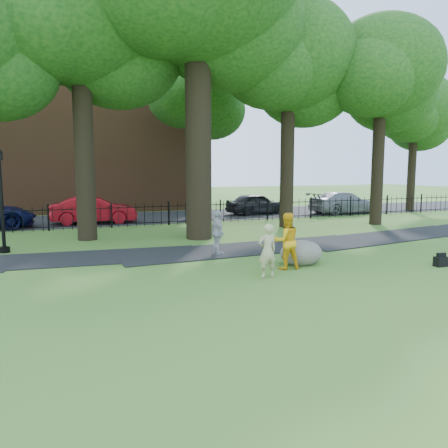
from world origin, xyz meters
name	(u,v)px	position (x,y,z in m)	size (l,w,h in m)	color
ground	(279,274)	(0.00, 0.00, 0.00)	(120.00, 120.00, 0.00)	#356322
footpath	(251,249)	(1.00, 3.90, 0.00)	(36.00, 2.60, 0.03)	black
street	(152,218)	(0.00, 16.00, 0.00)	(80.00, 7.00, 0.02)	black
iron_fence	(169,214)	(0.00, 12.00, 0.60)	(44.00, 0.04, 1.20)	black
brick_building	(72,128)	(-4.00, 24.00, 6.00)	(18.00, 8.00, 12.00)	brown
tree_row	(198,52)	(0.52, 8.40, 8.15)	(26.82, 7.96, 12.42)	black
woman	(267,251)	(-0.50, -0.21, 0.75)	(0.54, 0.36, 1.49)	tan
man	(286,241)	(0.50, 0.47, 0.85)	(0.82, 0.64, 1.69)	#ECA713
pedestrian	(218,233)	(-0.59, 3.30, 0.78)	(0.92, 0.38, 1.56)	#AEAEB3
boulder	(301,251)	(1.27, 0.86, 0.41)	(1.40, 1.06, 0.82)	#5D5B4E
lamppost	(2,202)	(-7.54, 6.58, 1.83)	(0.37, 0.37, 3.72)	black
backpack	(441,262)	(5.09, -1.04, 0.15)	(0.40, 0.25, 0.30)	black
red_bag	(300,255)	(1.66, 1.52, 0.13)	(0.38, 0.24, 0.26)	maroon
red_sedan	(94,210)	(-3.63, 14.21, 0.76)	(1.60, 4.58, 1.51)	maroon
grey_car	(256,204)	(6.91, 15.30, 0.70)	(1.66, 4.13, 1.41)	black
silver_car	(344,203)	(12.63, 13.50, 0.73)	(2.06, 5.06, 1.47)	gray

